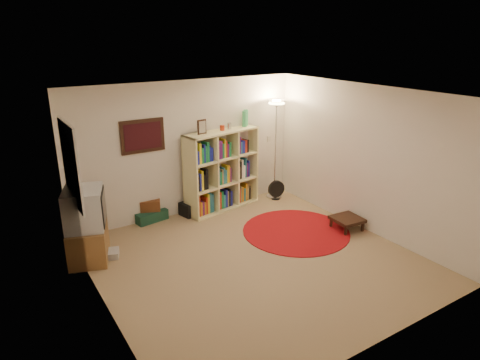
# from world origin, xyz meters

# --- Properties ---
(room) EXTENTS (4.54, 4.54, 2.54)m
(room) POSITION_xyz_m (-0.05, 0.05, 1.26)
(room) COLOR #9B7E5A
(room) RESTS_ON ground
(bookshelf) EXTENTS (1.60, 0.72, 1.86)m
(bookshelf) POSITION_xyz_m (0.60, 2.07, 0.75)
(bookshelf) COLOR #FFF5AA
(bookshelf) RESTS_ON ground
(floor_lamp) EXTENTS (0.44, 0.44, 2.04)m
(floor_lamp) POSITION_xyz_m (1.83, 1.98, 1.69)
(floor_lamp) COLOR silver
(floor_lamp) RESTS_ON ground
(floor_fan) EXTENTS (0.36, 0.21, 0.40)m
(floor_fan) POSITION_xyz_m (1.78, 1.86, 0.20)
(floor_fan) COLOR black
(floor_fan) RESTS_ON ground
(tv_stand) EXTENTS (0.76, 0.91, 1.13)m
(tv_stand) POSITION_xyz_m (-2.11, 1.40, 0.55)
(tv_stand) COLOR brown
(tv_stand) RESTS_ON ground
(dvd_box) EXTENTS (0.39, 0.36, 0.11)m
(dvd_box) POSITION_xyz_m (-1.87, 1.30, 0.05)
(dvd_box) COLOR silver
(dvd_box) RESTS_ON ground
(suitcase) EXTENTS (0.63, 0.46, 0.19)m
(suitcase) POSITION_xyz_m (-0.81, 2.27, 0.09)
(suitcase) COLOR #153B2B
(suitcase) RESTS_ON ground
(wicker_basket) EXTENTS (0.43, 0.37, 0.20)m
(wicker_basket) POSITION_xyz_m (-0.78, 2.29, 0.29)
(wicker_basket) COLOR #5D2E17
(wicker_basket) RESTS_ON suitcase
(duffel_bag) EXTENTS (0.42, 0.37, 0.25)m
(duffel_bag) POSITION_xyz_m (-0.06, 2.09, 0.12)
(duffel_bag) COLOR black
(duffel_bag) RESTS_ON ground
(paper_towel) EXTENTS (0.14, 0.14, 0.25)m
(paper_towel) POSITION_xyz_m (-0.04, 2.11, 0.13)
(paper_towel) COLOR silver
(paper_towel) RESTS_ON ground
(red_rug) EXTENTS (1.85, 1.85, 0.02)m
(red_rug) POSITION_xyz_m (1.15, 0.44, 0.01)
(red_rug) COLOR maroon
(red_rug) RESTS_ON ground
(side_table) EXTENTS (0.51, 0.51, 0.22)m
(side_table) POSITION_xyz_m (1.97, 0.04, 0.18)
(side_table) COLOR black
(side_table) RESTS_ON ground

